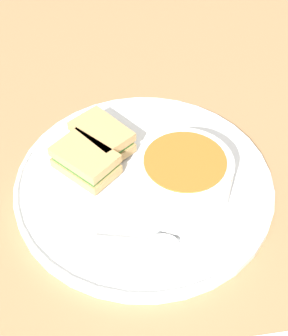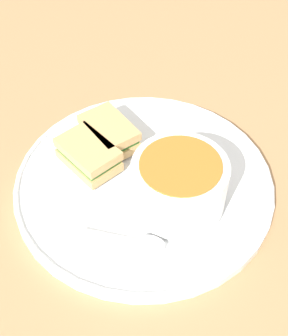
{
  "view_description": "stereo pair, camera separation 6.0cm",
  "coord_description": "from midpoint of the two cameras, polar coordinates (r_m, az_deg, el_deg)",
  "views": [
    {
      "loc": [
        0.11,
        0.39,
        0.48
      ],
      "look_at": [
        0.0,
        0.0,
        0.04
      ],
      "focal_mm": 50.0,
      "sensor_mm": 36.0,
      "label": 1
    },
    {
      "loc": [
        0.05,
        0.4,
        0.48
      ],
      "look_at": [
        0.0,
        0.0,
        0.04
      ],
      "focal_mm": 50.0,
      "sensor_mm": 36.0,
      "label": 2
    }
  ],
  "objects": [
    {
      "name": "sandwich_half_near",
      "position": [
        0.65,
        -1.64,
        4.16
      ],
      "size": [
        0.09,
        0.1,
        0.03
      ],
      "rotation": [
        0.0,
        0.0,
        5.21
      ],
      "color": "tan",
      "rests_on": "plate"
    },
    {
      "name": "spoon",
      "position": [
        0.55,
        3.29,
        -9.29
      ],
      "size": [
        0.1,
        0.05,
        0.01
      ],
      "rotation": [
        0.0,
        0.0,
        9.05
      ],
      "color": "silver",
      "rests_on": "plate"
    },
    {
      "name": "ground_plane",
      "position": [
        0.63,
        2.73,
        -2.43
      ],
      "size": [
        2.4,
        2.4,
        0.0
      ],
      "primitive_type": "plane",
      "color": "#9E754C"
    },
    {
      "name": "soup_bowl",
      "position": [
        0.56,
        7.34,
        -2.11
      ],
      "size": [
        0.11,
        0.11,
        0.07
      ],
      "color": "white",
      "rests_on": "plate"
    },
    {
      "name": "sandwich_half_far",
      "position": [
        0.62,
        -4.06,
        1.52
      ],
      "size": [
        0.09,
        0.1,
        0.03
      ],
      "rotation": [
        0.0,
        0.0,
        5.32
      ],
      "color": "tan",
      "rests_on": "plate"
    },
    {
      "name": "plate",
      "position": [
        0.62,
        2.76,
        -1.89
      ],
      "size": [
        0.34,
        0.34,
        0.02
      ],
      "color": "white",
      "rests_on": "ground_plane"
    }
  ]
}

